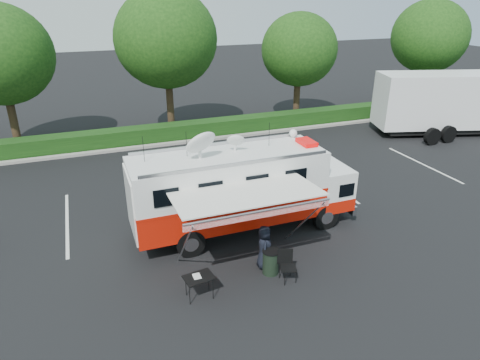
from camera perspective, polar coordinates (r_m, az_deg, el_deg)
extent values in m
plane|color=black|center=(16.84, 0.61, -6.57)|extent=(120.00, 120.00, 0.00)
cube|color=#9E998E|center=(27.55, 0.05, 5.96)|extent=(60.00, 0.35, 0.15)
cube|color=black|center=(28.23, -0.60, 7.30)|extent=(60.00, 1.20, 1.00)
cylinder|color=black|center=(27.51, -28.10, 7.74)|extent=(0.44, 0.44, 4.40)
cylinder|color=black|center=(27.73, -9.35, 10.75)|extent=(0.44, 0.44, 4.80)
ellipsoid|color=#14380F|center=(27.17, -9.86, 18.06)|extent=(6.14, 6.14, 5.84)
cylinder|color=black|center=(30.83, 7.59, 11.39)|extent=(0.44, 0.44, 4.00)
ellipsoid|color=#14380F|center=(30.35, 7.90, 16.86)|extent=(5.12, 5.12, 4.86)
cylinder|color=black|center=(37.20, 23.12, 12.17)|extent=(0.44, 0.44, 4.40)
ellipsoid|color=#14380F|center=(36.79, 23.96, 17.11)|extent=(5.63, 5.63, 5.35)
cube|color=silver|center=(18.62, -22.06, -5.30)|extent=(0.12, 5.50, 0.01)
cube|color=silver|center=(19.20, -4.04, -2.58)|extent=(0.12, 5.50, 0.01)
cube|color=silver|center=(21.50, 11.42, -0.02)|extent=(0.12, 5.50, 0.01)
cube|color=silver|center=(25.06, 23.21, 1.94)|extent=(0.12, 5.50, 0.01)
cube|color=black|center=(16.58, 0.61, -5.05)|extent=(8.01, 1.30, 0.28)
cylinder|color=black|center=(17.00, 11.32, -4.79)|extent=(1.02, 0.30, 1.02)
cylinder|color=black|center=(18.56, 8.06, -2.00)|extent=(1.02, 0.30, 1.02)
cylinder|color=black|center=(15.12, -6.62, -8.33)|extent=(1.02, 0.30, 1.02)
cylinder|color=black|center=(16.85, -8.39, -4.83)|extent=(1.02, 0.30, 1.02)
cube|color=silver|center=(18.36, 13.04, -2.53)|extent=(0.19, 2.33, 0.37)
cube|color=white|center=(17.64, 11.40, -0.33)|extent=(1.30, 2.33, 1.58)
cube|color=red|center=(17.87, 11.25, -1.97)|extent=(1.32, 2.35, 0.51)
cube|color=black|center=(17.84, 13.13, 0.77)|extent=(0.11, 2.03, 0.65)
cube|color=red|center=(16.06, -1.55, -3.26)|extent=(7.07, 2.33, 1.12)
cube|color=red|center=(15.81, -1.57, -1.46)|extent=(7.09, 2.35, 0.09)
cube|color=white|center=(15.53, -1.60, 0.87)|extent=(7.07, 2.33, 1.30)
cube|color=silver|center=(15.27, -1.62, 3.26)|extent=(7.07, 2.33, 0.07)
cube|color=#CC0505|center=(16.47, 8.86, 5.01)|extent=(0.51, 0.88, 0.15)
sphere|color=white|center=(17.18, 7.10, 6.22)|extent=(0.32, 0.32, 0.32)
ellipsoid|color=silver|center=(14.64, -5.27, 4.99)|extent=(1.12, 1.12, 0.34)
ellipsoid|color=silver|center=(15.40, -0.56, 5.31)|extent=(0.65, 0.65, 0.19)
cylinder|color=black|center=(14.83, -12.74, 3.98)|extent=(0.02, 0.02, 0.93)
cylinder|color=black|center=(15.08, -7.15, 4.73)|extent=(0.02, 0.02, 0.93)
cylinder|color=black|center=(16.07, 3.91, 6.05)|extent=(0.02, 0.02, 0.93)
cube|color=silver|center=(13.42, 0.86, -1.86)|extent=(4.65, 2.23, 0.20)
cube|color=red|center=(12.60, 2.69, -4.57)|extent=(4.65, 0.04, 0.26)
cylinder|color=#B2B2B7|center=(12.53, 2.74, -4.16)|extent=(4.65, 0.07, 0.07)
cylinder|color=#B2B2B7|center=(13.49, -7.39, -8.61)|extent=(0.05, 2.42, 2.68)
cylinder|color=#B2B2B7|center=(14.81, 8.47, -5.53)|extent=(0.05, 2.42, 2.68)
imported|color=black|center=(14.77, 3.18, -11.44)|extent=(0.71, 0.87, 1.54)
cube|color=black|center=(13.11, -5.50, -12.81)|extent=(0.95, 0.73, 0.04)
cylinder|color=black|center=(13.09, -6.73, -14.92)|extent=(0.02, 0.02, 0.72)
cylinder|color=black|center=(13.44, -7.22, -13.78)|extent=(0.02, 0.02, 0.72)
cylinder|color=black|center=(13.23, -3.62, -14.30)|extent=(0.02, 0.02, 0.72)
cylinder|color=black|center=(13.57, -4.21, -13.20)|extent=(0.02, 0.02, 0.72)
cube|color=silver|center=(13.12, -5.78, -12.64)|extent=(0.23, 0.31, 0.01)
cube|color=black|center=(13.92, 6.43, -11.53)|extent=(0.64, 0.64, 0.04)
cube|color=black|center=(13.95, 6.02, -10.06)|extent=(0.48, 0.22, 0.55)
cylinder|color=black|center=(13.85, 6.01, -12.98)|extent=(0.02, 0.02, 0.50)
cylinder|color=black|center=(14.14, 5.28, -12.10)|extent=(0.02, 0.02, 0.50)
cylinder|color=black|center=(14.01, 7.50, -12.60)|extent=(0.02, 0.02, 0.50)
cylinder|color=black|center=(14.29, 6.74, -11.74)|extent=(0.02, 0.02, 0.50)
cylinder|color=black|center=(14.27, 4.13, -10.88)|extent=(0.53, 0.53, 0.82)
cylinder|color=black|center=(14.03, 4.18, -9.43)|extent=(0.58, 0.58, 0.04)
cube|color=white|center=(31.75, 28.83, 9.40)|extent=(12.74, 6.11, 3.34)
cube|color=black|center=(32.16, 28.20, 6.28)|extent=(11.65, 5.51, 0.31)
cylinder|color=black|center=(28.40, 24.25, 5.32)|extent=(1.04, 0.31, 1.04)
cylinder|color=black|center=(29.98, 21.27, 6.70)|extent=(1.04, 0.31, 1.04)
cylinder|color=black|center=(29.27, 26.02, 5.51)|extent=(1.04, 0.31, 1.04)
cylinder|color=black|center=(30.81, 23.04, 6.85)|extent=(1.04, 0.31, 1.04)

